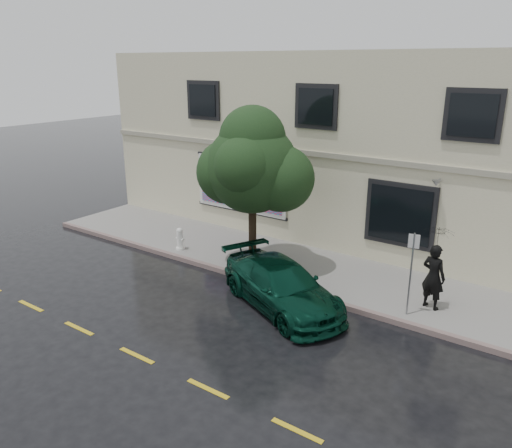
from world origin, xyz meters
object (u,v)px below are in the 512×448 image
Objects in this scene: street_tree at (252,168)px; fire_hydrant at (180,239)px; car at (281,286)px; pedestrian at (433,277)px.

street_tree reaches higher than fire_hydrant.
car is at bearing -19.72° from fire_hydrant.
fire_hydrant is at bearing -176.11° from street_tree.
fire_hydrant is at bearing 99.64° from car.
pedestrian is 0.39× the size of street_tree.
street_tree reaches higher than car.
pedestrian is 8.83m from fire_hydrant.
pedestrian is at bearing 4.48° from street_tree.
pedestrian is at bearing -34.64° from car.
pedestrian reaches higher than fire_hydrant.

